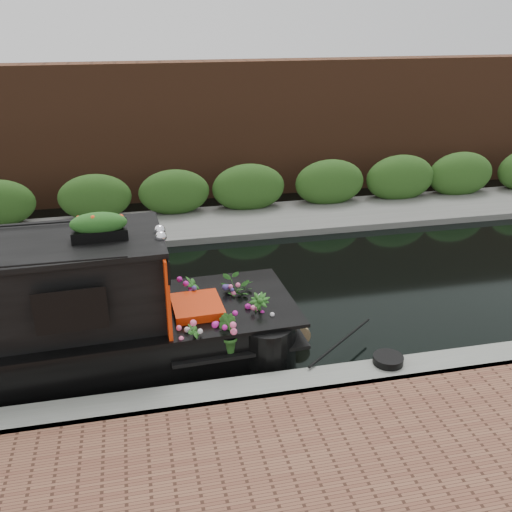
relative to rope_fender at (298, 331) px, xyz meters
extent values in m
plane|color=black|center=(-1.58, 1.82, -0.18)|extent=(80.00, 80.00, 0.00)
cube|color=gray|center=(-1.58, -1.48, -0.18)|extent=(40.00, 0.60, 0.50)
cube|color=#62625E|center=(-1.58, 6.02, -0.18)|extent=(40.00, 2.40, 0.34)
cube|color=#29511B|center=(-1.58, 6.92, -0.18)|extent=(40.00, 1.10, 2.80)
cube|color=#4F2C1A|center=(-1.58, 9.02, -0.18)|extent=(40.00, 1.00, 8.00)
cube|color=red|center=(-2.26, 0.00, 1.24)|extent=(0.13, 1.75, 1.35)
cube|color=black|center=(-3.59, -0.89, 1.32)|extent=(0.90, 0.07, 0.55)
cube|color=red|center=(-1.74, 0.00, 0.52)|extent=(0.84, 0.93, 0.50)
sphere|color=white|center=(-2.25, -0.14, 2.03)|extent=(0.18, 0.18, 0.18)
sphere|color=white|center=(-2.25, 0.14, 2.03)|extent=(0.18, 0.18, 0.18)
cube|color=black|center=(-3.15, 0.00, 2.08)|extent=(0.83, 0.31, 0.17)
ellipsoid|color=#EE481A|center=(-3.15, 0.00, 2.28)|extent=(0.90, 0.30, 0.24)
imported|color=#285F1F|center=(-1.89, -0.77, 0.54)|extent=(0.30, 0.34, 0.54)
imported|color=#285F1F|center=(-1.36, -0.75, 0.57)|extent=(0.41, 0.42, 0.60)
imported|color=#285F1F|center=(-0.97, 0.50, 0.59)|extent=(0.60, 0.52, 0.64)
imported|color=#285F1F|center=(-0.75, -0.22, 0.59)|extent=(0.50, 0.50, 0.64)
imported|color=#285F1F|center=(-1.74, 0.66, 0.60)|extent=(0.35, 0.41, 0.66)
cylinder|color=olive|center=(0.00, 0.00, 0.00)|extent=(0.36, 0.38, 0.36)
cylinder|color=black|center=(1.08, -1.34, 0.13)|extent=(0.48, 0.48, 0.12)
camera|label=1|loc=(-2.58, -8.27, 5.17)|focal=40.00mm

